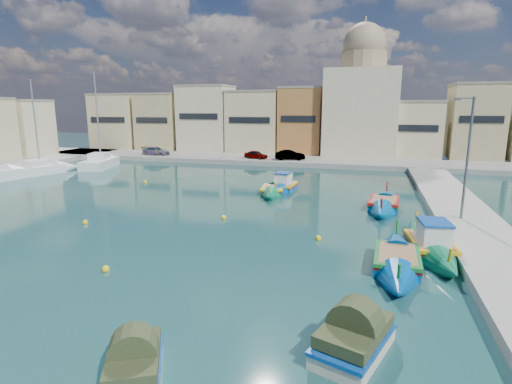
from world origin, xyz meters
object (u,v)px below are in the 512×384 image
at_px(luzzu_blue_cabin, 284,187).
at_px(yacht_midnorth, 52,169).
at_px(luzzu_green, 273,191).
at_px(luzzu_blue_south, 397,262).
at_px(tender_far, 354,340).
at_px(yacht_mid, 2,175).
at_px(luzzu_cyan_mid, 384,205).
at_px(luzzu_turquoise_cabin, 430,246).
at_px(quay_street_lamp, 467,158).
at_px(church_block, 361,100).
at_px(yacht_north, 106,162).
at_px(tender_near, 135,365).

distance_m(luzzu_blue_cabin, yacht_midnorth, 27.88).
xyz_separation_m(luzzu_green, luzzu_blue_south, (9.52, -14.25, 0.02)).
relative_size(tender_far, yacht_mid, 0.28).
bearing_deg(luzzu_blue_cabin, luzzu_cyan_mid, -27.87).
bearing_deg(yacht_mid, luzzu_blue_cabin, 5.80).
bearing_deg(luzzu_turquoise_cabin, quay_street_lamp, 66.69).
distance_m(luzzu_blue_south, yacht_mid, 40.24).
bearing_deg(luzzu_green, church_block, 77.37).
bearing_deg(tender_far, yacht_north, 135.23).
xyz_separation_m(luzzu_green, yacht_midnorth, (-27.15, 3.98, 0.21)).
distance_m(quay_street_lamp, yacht_midnorth, 42.25).
relative_size(quay_street_lamp, tender_far, 2.29).
bearing_deg(luzzu_green, yacht_midnorth, 171.66).
bearing_deg(quay_street_lamp, yacht_midnorth, 166.14).
height_order(tender_near, yacht_north, yacht_north).
distance_m(luzzu_cyan_mid, luzzu_green, 9.60).
height_order(luzzu_turquoise_cabin, yacht_midnorth, yacht_midnorth).
bearing_deg(tender_near, luzzu_blue_cabin, 93.26).
distance_m(luzzu_green, luzzu_blue_south, 17.14).
height_order(tender_far, yacht_midnorth, yacht_midnorth).
bearing_deg(luzzu_blue_south, tender_near, -125.32).
height_order(luzzu_cyan_mid, yacht_north, yacht_north).
bearing_deg(luzzu_blue_cabin, quay_street_lamp, -31.03).
bearing_deg(tender_far, luzzu_cyan_mid, 86.10).
bearing_deg(yacht_north, luzzu_turquoise_cabin, -31.81).
xyz_separation_m(luzzu_green, yacht_mid, (-28.55, -1.21, 0.25)).
bearing_deg(luzzu_blue_cabin, yacht_mid, -174.20).
xyz_separation_m(quay_street_lamp, luzzu_blue_cabin, (-13.05, 7.85, -4.02)).
bearing_deg(tender_near, luzzu_cyan_mid, 72.17).
xyz_separation_m(church_block, luzzu_green, (-6.25, -27.90, -8.17)).
relative_size(luzzu_green, tender_far, 2.04).
distance_m(church_block, luzzu_green, 29.74).
height_order(church_block, luzzu_turquoise_cabin, church_block).
bearing_deg(luzzu_turquoise_cabin, luzzu_cyan_mid, 102.96).
bearing_deg(luzzu_blue_south, luzzu_turquoise_cabin, 55.08).
bearing_deg(yacht_north, luzzu_blue_south, -35.93).
xyz_separation_m(church_block, luzzu_cyan_mid, (2.94, -30.67, -8.14)).
distance_m(luzzu_turquoise_cabin, tender_near, 15.78).
bearing_deg(tender_near, yacht_midnorth, 135.67).
relative_size(yacht_midnorth, yacht_mid, 0.90).
xyz_separation_m(luzzu_cyan_mid, tender_near, (-7.04, -21.88, 0.14)).
bearing_deg(luzzu_blue_south, church_block, 94.43).
distance_m(luzzu_cyan_mid, yacht_midnorth, 36.96).
distance_m(luzzu_cyan_mid, yacht_north, 36.42).
xyz_separation_m(luzzu_turquoise_cabin, luzzu_blue_cabin, (-10.61, 13.51, -0.02)).
relative_size(tender_near, yacht_midnorth, 0.27).
height_order(yacht_north, yacht_midnorth, yacht_north).
bearing_deg(yacht_midnorth, quay_street_lamp, -13.86).
height_order(luzzu_blue_cabin, yacht_north, yacht_north).
distance_m(luzzu_blue_cabin, tender_near, 26.44).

